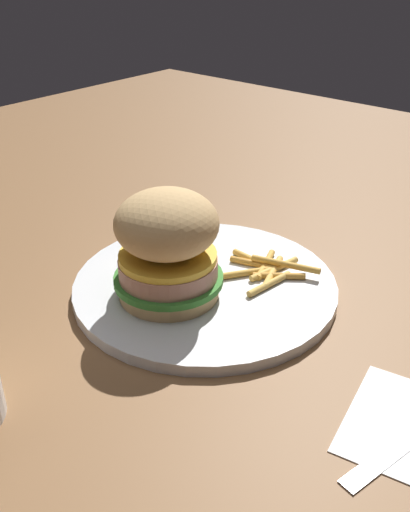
# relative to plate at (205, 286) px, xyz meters

# --- Properties ---
(ground_plane) EXTENTS (1.60, 1.60, 0.00)m
(ground_plane) POSITION_rel_plate_xyz_m (0.03, -0.01, -0.01)
(ground_plane) COLOR brown
(plate) EXTENTS (0.28, 0.28, 0.01)m
(plate) POSITION_rel_plate_xyz_m (0.00, 0.00, 0.00)
(plate) COLOR silver
(plate) RESTS_ON ground_plane
(sandwich) EXTENTS (0.11, 0.11, 0.11)m
(sandwich) POSITION_rel_plate_xyz_m (0.01, 0.04, 0.06)
(sandwich) COLOR tan
(sandwich) RESTS_ON plate
(fries_pile) EXTENTS (0.10, 0.10, 0.01)m
(fries_pile) POSITION_rel_plate_xyz_m (-0.04, -0.05, 0.01)
(fries_pile) COLOR gold
(fries_pile) RESTS_ON plate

